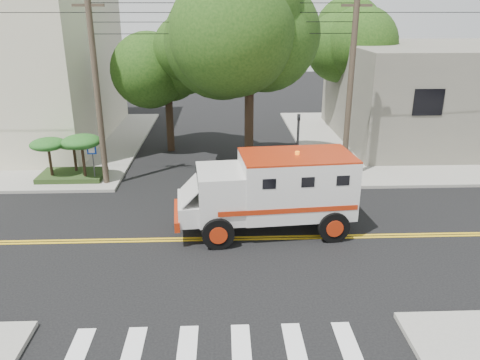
{
  "coord_description": "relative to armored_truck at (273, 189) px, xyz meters",
  "views": [
    {
      "loc": [
        0.18,
        -15.99,
        8.27
      ],
      "look_at": [
        0.89,
        2.14,
        1.6
      ],
      "focal_mm": 35.0,
      "sensor_mm": 36.0,
      "label": 1
    }
  ],
  "objects": [
    {
      "name": "sidewalk_ne",
      "position": [
        11.38,
        12.81,
        -1.69
      ],
      "size": [
        17.0,
        17.0,
        0.15
      ],
      "primitive_type": "cube",
      "color": "gray",
      "rests_on": "ground"
    },
    {
      "name": "accessibility_sign",
      "position": [
        -8.32,
        5.48,
        -0.4
      ],
      "size": [
        0.45,
        0.1,
        2.02
      ],
      "color": "#3F3F42",
      "rests_on": "ground"
    },
    {
      "name": "tree_right",
      "position": [
        6.73,
        15.08,
        4.33
      ],
      "size": [
        4.8,
        4.5,
        8.2
      ],
      "color": "black",
      "rests_on": "ground"
    },
    {
      "name": "utility_pole_right",
      "position": [
        4.18,
        5.51,
        2.74
      ],
      "size": [
        0.28,
        0.28,
        9.0
      ],
      "primitive_type": "cylinder",
      "color": "#382D23",
      "rests_on": "ground"
    },
    {
      "name": "pedestrian_b",
      "position": [
        7.69,
        7.85,
        -0.71
      ],
      "size": [
        0.93,
        0.76,
        1.8
      ],
      "primitive_type": "imported",
      "rotation": [
        0.0,
        0.0,
        3.23
      ],
      "color": "gray",
      "rests_on": "sidewalk_ne"
    },
    {
      "name": "traffic_signal",
      "position": [
        1.68,
        4.91,
        0.46
      ],
      "size": [
        0.15,
        0.18,
        3.6
      ],
      "color": "#3F3F42",
      "rests_on": "ground"
    },
    {
      "name": "sidewalk_nw",
      "position": [
        -15.62,
        12.81,
        -1.69
      ],
      "size": [
        17.0,
        17.0,
        0.15
      ],
      "primitive_type": "cube",
      "color": "gray",
      "rests_on": "ground"
    },
    {
      "name": "tree_main",
      "position": [
        -0.18,
        5.52,
        5.44
      ],
      "size": [
        6.08,
        5.7,
        9.85
      ],
      "color": "black",
      "rests_on": "ground"
    },
    {
      "name": "palm_planter",
      "position": [
        -9.55,
        5.93,
        -0.12
      ],
      "size": [
        3.52,
        2.63,
        2.36
      ],
      "color": "#1E3314",
      "rests_on": "sidewalk_nw"
    },
    {
      "name": "utility_pole_left",
      "position": [
        -7.72,
        5.31,
        2.74
      ],
      "size": [
        0.28,
        0.28,
        9.0
      ],
      "primitive_type": "cylinder",
      "color": "#382D23",
      "rests_on": "ground"
    },
    {
      "name": "building_right",
      "position": [
        12.88,
        13.31,
        1.39
      ],
      "size": [
        14.0,
        12.0,
        6.0
      ],
      "primitive_type": "cube",
      "color": "#6B685C",
      "rests_on": "sidewalk_ne"
    },
    {
      "name": "armored_truck",
      "position": [
        0.0,
        0.0,
        0.0
      ],
      "size": [
        7.0,
        3.26,
        3.1
      ],
      "rotation": [
        0.0,
        0.0,
        0.09
      ],
      "color": "silver",
      "rests_on": "ground"
    },
    {
      "name": "pedestrian_a",
      "position": [
        6.42,
        8.09,
        -0.84
      ],
      "size": [
        0.65,
        0.52,
        1.55
      ],
      "primitive_type": "imported",
      "rotation": [
        0.0,
        0.0,
        3.44
      ],
      "color": "gray",
      "rests_on": "sidewalk_ne"
    },
    {
      "name": "tree_left",
      "position": [
        -4.8,
        11.09,
        3.97
      ],
      "size": [
        4.48,
        4.2,
        7.7
      ],
      "color": "black",
      "rests_on": "ground"
    },
    {
      "name": "ground",
      "position": [
        -2.12,
        -0.69,
        -1.76
      ],
      "size": [
        100.0,
        100.0,
        0.0
      ],
      "primitive_type": "plane",
      "color": "black",
      "rests_on": "ground"
    }
  ]
}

